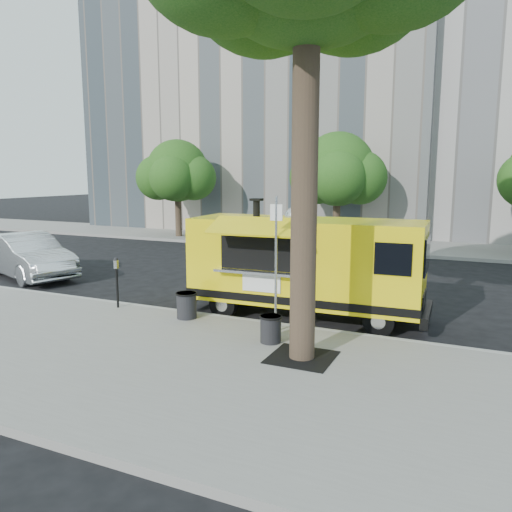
% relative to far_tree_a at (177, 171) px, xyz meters
% --- Properties ---
extents(ground, '(120.00, 120.00, 0.00)m').
position_rel_far_tree_a_xyz_m(ground, '(10.00, -12.30, -3.78)').
color(ground, black).
rests_on(ground, ground).
extents(sidewalk, '(60.00, 6.00, 0.15)m').
position_rel_far_tree_a_xyz_m(sidewalk, '(10.00, -16.30, -3.70)').
color(sidewalk, gray).
rests_on(sidewalk, ground).
extents(curb, '(60.00, 0.14, 0.16)m').
position_rel_far_tree_a_xyz_m(curb, '(10.00, -13.23, -3.70)').
color(curb, '#999993').
rests_on(curb, ground).
extents(far_sidewalk, '(60.00, 5.00, 0.15)m').
position_rel_far_tree_a_xyz_m(far_sidewalk, '(10.00, 1.20, -3.70)').
color(far_sidewalk, gray).
rests_on(far_sidewalk, ground).
extents(building_left, '(22.00, 14.00, 24.00)m').
position_rel_far_tree_a_xyz_m(building_left, '(2.00, 9.70, 8.22)').
color(building_left, '#A59789').
rests_on(building_left, ground).
extents(tree_well, '(1.20, 1.20, 0.02)m').
position_rel_far_tree_a_xyz_m(tree_well, '(12.60, -15.10, -3.62)').
color(tree_well, black).
rests_on(tree_well, sidewalk).
extents(far_tree_a, '(3.42, 3.42, 5.36)m').
position_rel_far_tree_a_xyz_m(far_tree_a, '(0.00, 0.00, 0.00)').
color(far_tree_a, '#33261C').
rests_on(far_tree_a, far_sidewalk).
extents(far_tree_b, '(3.60, 3.60, 5.50)m').
position_rel_far_tree_a_xyz_m(far_tree_b, '(9.00, 0.40, 0.06)').
color(far_tree_b, '#33261C').
rests_on(far_tree_b, far_sidewalk).
extents(sign_post, '(0.28, 0.06, 3.00)m').
position_rel_far_tree_a_xyz_m(sign_post, '(11.55, -13.85, -1.93)').
color(sign_post, silver).
rests_on(sign_post, sidewalk).
extents(parking_meter, '(0.11, 0.11, 1.33)m').
position_rel_far_tree_a_xyz_m(parking_meter, '(7.00, -13.65, -2.79)').
color(parking_meter, black).
rests_on(parking_meter, sidewalk).
extents(food_truck, '(6.13, 2.96, 2.97)m').
position_rel_far_tree_a_xyz_m(food_truck, '(11.57, -12.04, -2.38)').
color(food_truck, yellow).
rests_on(food_truck, ground).
extents(sedan, '(5.00, 3.12, 1.56)m').
position_rel_far_tree_a_xyz_m(sedan, '(1.13, -11.33, -3.00)').
color(sedan, silver).
rests_on(sedan, ground).
extents(trash_bin_left, '(0.52, 0.52, 0.63)m').
position_rel_far_tree_a_xyz_m(trash_bin_left, '(9.17, -13.74, -3.29)').
color(trash_bin_left, black).
rests_on(trash_bin_left, sidewalk).
extents(trash_bin_right, '(0.47, 0.47, 0.57)m').
position_rel_far_tree_a_xyz_m(trash_bin_right, '(11.72, -14.53, -3.32)').
color(trash_bin_right, black).
rests_on(trash_bin_right, sidewalk).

